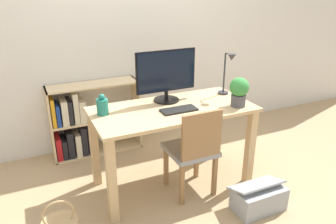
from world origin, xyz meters
TOP-DOWN VIEW (x-y plane):
  - ground_plane at (0.00, 0.00)m, footprint 10.00×10.00m
  - wall_back at (0.00, 1.10)m, footprint 8.00×0.05m
  - desk at (0.00, 0.00)m, footprint 1.42×0.69m
  - monitor at (0.02, 0.19)m, footprint 0.57×0.23m
  - keyboard at (0.02, -0.08)m, footprint 0.31×0.14m
  - vase at (-0.59, 0.11)m, footprint 0.10×0.10m
  - desk_lamp at (0.61, 0.08)m, footprint 0.10×0.19m
  - potted_plant at (0.54, -0.20)m, footprint 0.17×0.17m
  - chair at (0.09, -0.23)m, footprint 0.40×0.40m
  - bookshelf at (-0.66, 0.93)m, footprint 0.96×0.28m
  - storage_box at (0.49, -0.66)m, footprint 0.44×0.29m

SIDE VIEW (x-z plane):
  - ground_plane at x=0.00m, z-range 0.00..0.00m
  - storage_box at x=0.49m, z-range -0.02..0.24m
  - bookshelf at x=-0.66m, z-range -0.04..0.75m
  - chair at x=0.09m, z-range 0.04..0.87m
  - desk at x=0.00m, z-range 0.24..1.01m
  - keyboard at x=0.02m, z-range 0.77..0.78m
  - vase at x=-0.59m, z-range 0.75..0.93m
  - potted_plant at x=0.54m, z-range 0.78..1.04m
  - desk_lamp at x=0.61m, z-range 0.81..1.22m
  - monitor at x=0.02m, z-range 0.79..1.26m
  - wall_back at x=0.00m, z-range 0.00..2.60m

